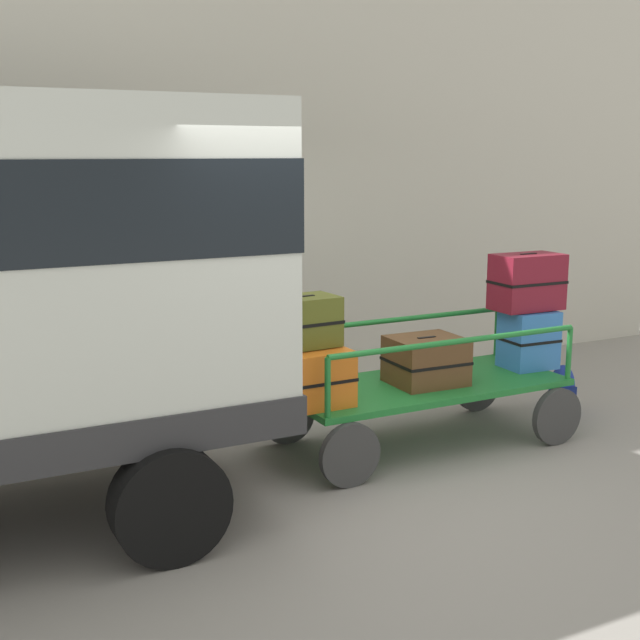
# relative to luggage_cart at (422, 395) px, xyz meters

# --- Properties ---
(ground_plane) EXTENTS (40.00, 40.00, 0.00)m
(ground_plane) POSITION_rel_luggage_cart_xyz_m (-1.08, -0.32, -0.42)
(ground_plane) COLOR gray
(building_wall) EXTENTS (12.00, 0.38, 5.00)m
(building_wall) POSITION_rel_luggage_cart_xyz_m (-1.08, 2.34, 2.08)
(building_wall) COLOR beige
(building_wall) RESTS_ON ground
(luggage_cart) EXTENTS (2.41, 1.10, 0.52)m
(luggage_cart) POSITION_rel_luggage_cart_xyz_m (0.00, 0.00, 0.00)
(luggage_cart) COLOR #1E722D
(luggage_cart) RESTS_ON ground
(cart_railing) EXTENTS (2.28, 0.96, 0.45)m
(cart_railing) POSITION_rel_luggage_cart_xyz_m (-0.00, -0.00, 0.48)
(cart_railing) COLOR #1E722D
(cart_railing) RESTS_ON luggage_cart
(suitcase_left_bottom) EXTENTS (0.55, 0.80, 0.42)m
(suitcase_left_bottom) POSITION_rel_luggage_cart_xyz_m (-1.08, 0.04, 0.32)
(suitcase_left_bottom) COLOR orange
(suitcase_left_bottom) RESTS_ON luggage_cart
(suitcase_left_middle) EXTENTS (0.51, 0.38, 0.38)m
(suitcase_left_middle) POSITION_rel_luggage_cart_xyz_m (-1.08, -0.02, 0.72)
(suitcase_left_middle) COLOR #4C5119
(suitcase_left_middle) RESTS_ON suitcase_left_bottom
(suitcase_midleft_bottom) EXTENTS (0.59, 0.51, 0.38)m
(suitcase_midleft_bottom) POSITION_rel_luggage_cart_xyz_m (-0.00, -0.04, 0.30)
(suitcase_midleft_bottom) COLOR brown
(suitcase_midleft_bottom) RESTS_ON luggage_cart
(suitcase_center_bottom) EXTENTS (0.45, 0.38, 0.50)m
(suitcase_center_bottom) POSITION_rel_luggage_cart_xyz_m (1.08, -0.01, 0.36)
(suitcase_center_bottom) COLOR #3372C6
(suitcase_center_bottom) RESTS_ON luggage_cart
(suitcase_center_middle) EXTENTS (0.61, 0.37, 0.48)m
(suitcase_center_middle) POSITION_rel_luggage_cart_xyz_m (1.08, 0.04, 0.85)
(suitcase_center_middle) COLOR maroon
(suitcase_center_middle) RESTS_ON suitcase_center_bottom
(backpack) EXTENTS (0.27, 0.22, 0.44)m
(backpack) POSITION_rel_luggage_cart_xyz_m (1.64, 0.14, -0.20)
(backpack) COLOR navy
(backpack) RESTS_ON ground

